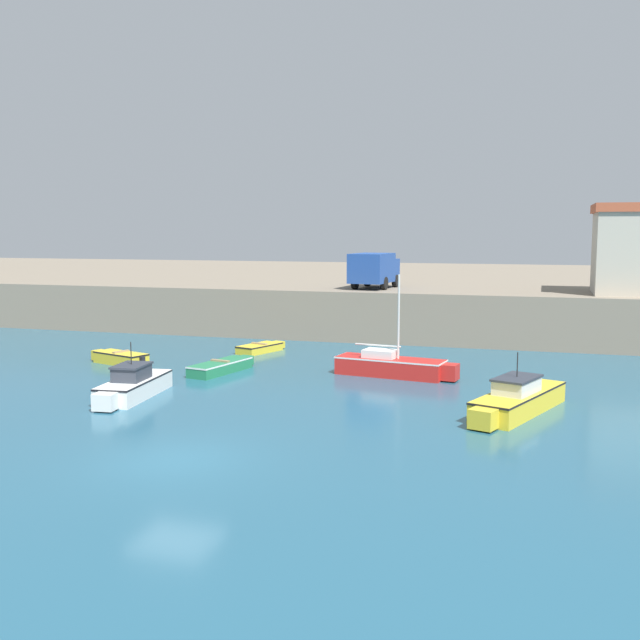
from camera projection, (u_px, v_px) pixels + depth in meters
name	position (u px, v px, depth m)	size (l,w,h in m)	color
ground_plane	(175.00, 460.00, 21.77)	(200.00, 200.00, 0.00)	#235670
quay_seawall	(418.00, 292.00, 62.87)	(120.00, 40.00, 3.02)	gray
sailboat_red_0	(392.00, 365.00, 34.20)	(5.76, 2.24, 4.67)	red
dinghy_yellow_1	(261.00, 348.00, 41.01)	(2.00, 3.32, 0.52)	yellow
motorboat_white_2	(133.00, 385.00, 29.83)	(1.88, 5.13, 2.25)	white
dinghy_yellow_3	(120.00, 357.00, 37.36)	(3.58, 2.02, 0.66)	yellow
dinghy_green_4	(222.00, 366.00, 35.13)	(1.91, 4.30, 0.61)	#237A4C
motorboat_yellow_5	(517.00, 399.00, 27.28)	(3.37, 6.28, 2.26)	yellow
truck_on_quay	(374.00, 269.00, 46.74)	(2.55, 4.50, 2.20)	#234793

